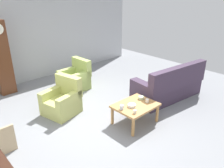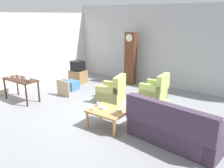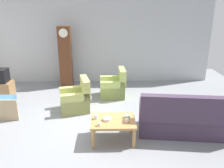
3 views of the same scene
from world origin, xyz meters
TOP-DOWN VIEW (x-y plane):
  - ground_plane at (0.00, 0.00)m, footprint 10.40×10.40m
  - garage_door_wall at (0.00, 3.60)m, footprint 8.40×0.16m
  - couch_floral at (2.10, -0.45)m, footprint 2.19×1.13m
  - armchair_olive_near at (-0.56, 0.90)m, footprint 0.94×0.92m
  - armchair_olive_far at (0.53, 1.91)m, footprint 0.82×0.79m
  - coffee_table_wood at (0.43, -0.66)m, footprint 0.96×0.76m
  - grandfather_clock at (-1.15, 3.04)m, footprint 0.44×0.30m
  - tv_stand_cabinet at (-3.04, 1.88)m, footprint 0.68×0.52m
  - framed_picture_leaning at (-2.28, 0.31)m, footprint 0.60×0.05m
  - storage_box_blue at (-2.58, 1.03)m, footprint 0.48×0.44m
  - cup_white_porcelain at (0.72, -0.77)m, footprint 0.07×0.07m
  - cup_blue_rimmed at (0.06, -0.59)m, footprint 0.09×0.09m
  - cup_cream_tall at (0.14, -0.91)m, footprint 0.07×0.07m
  - bowl_white_stacked at (0.30, -0.67)m, footprint 0.19×0.19m
  - bowl_shallow_green at (0.75, -0.56)m, footprint 0.14×0.14m

SIDE VIEW (x-z plane):
  - ground_plane at x=0.00m, z-range 0.00..0.00m
  - storage_box_blue at x=-2.58m, z-range 0.00..0.35m
  - tv_stand_cabinet at x=-3.04m, z-range 0.00..0.53m
  - framed_picture_leaning at x=-2.28m, z-range 0.00..0.57m
  - armchair_olive_near at x=-0.56m, z-range -0.15..0.77m
  - armchair_olive_far at x=0.53m, z-range -0.15..0.77m
  - couch_floral at x=2.10m, z-range -0.16..0.88m
  - coffee_table_wood at x=0.43m, z-range 0.17..0.64m
  - bowl_white_stacked at x=0.30m, z-range 0.48..0.54m
  - bowl_shallow_green at x=0.75m, z-range 0.48..0.54m
  - cup_cream_tall at x=0.14m, z-range 0.48..0.55m
  - cup_white_porcelain at x=0.72m, z-range 0.48..0.56m
  - cup_blue_rimmed at x=0.06m, z-range 0.48..0.57m
  - grandfather_clock at x=-1.15m, z-range 0.01..2.15m
  - garage_door_wall at x=0.00m, z-range 0.00..3.20m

